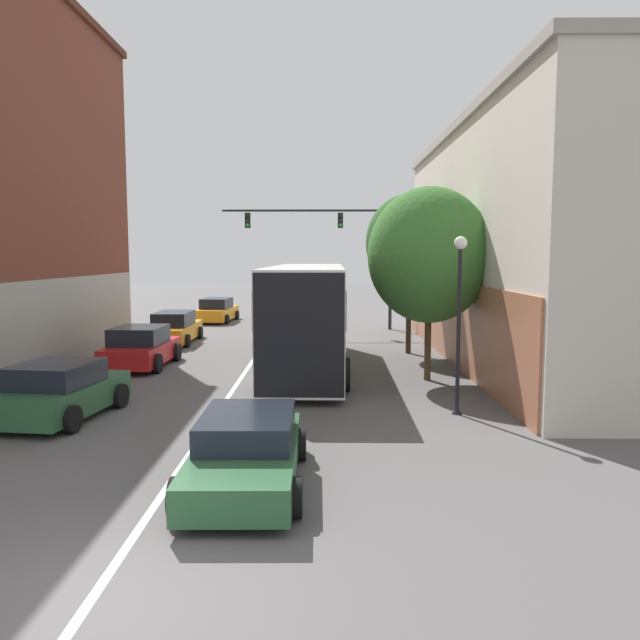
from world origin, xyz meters
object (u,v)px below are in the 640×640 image
at_px(hatchback_foreground, 247,451).
at_px(street_tree_far, 410,243).
at_px(street_lamp, 459,310).
at_px(parked_car_left_near, 59,392).
at_px(parked_car_left_mid, 217,311).
at_px(bus, 308,312).
at_px(traffic_signal_gantry, 340,239).
at_px(parked_car_left_distant, 141,348).
at_px(street_tree_near, 429,255).
at_px(parked_car_left_far, 175,328).

distance_m(hatchback_foreground, street_tree_far, 15.95).
bearing_deg(street_lamp, parked_car_left_near, -177.16).
relative_size(parked_car_left_mid, street_lamp, 0.99).
distance_m(parked_car_left_near, street_lamp, 10.03).
bearing_deg(bus, traffic_signal_gantry, -6.09).
xyz_separation_m(parked_car_left_near, street_tree_far, (9.92, 10.35, 3.83)).
distance_m(parked_car_left_distant, street_tree_near, 10.66).
bearing_deg(traffic_signal_gantry, parked_car_left_near, -111.58).
height_order(hatchback_foreground, street_tree_far, street_tree_far).
bearing_deg(traffic_signal_gantry, parked_car_left_mid, 152.09).
bearing_deg(street_lamp, parked_car_left_far, 128.54).
distance_m(hatchback_foreground, street_lamp, 7.05).
distance_m(bus, parked_car_left_distant, 6.15).
xyz_separation_m(parked_car_left_distant, street_lamp, (9.92, -6.62, 1.93)).
distance_m(parked_car_left_distant, street_tree_far, 11.19).
bearing_deg(traffic_signal_gantry, hatchback_foreground, -95.51).
bearing_deg(bus, street_tree_near, -114.67).
bearing_deg(parked_car_left_far, street_lamp, -141.69).
bearing_deg(street_lamp, street_tree_far, 89.45).
xyz_separation_m(parked_car_left_distant, street_tree_far, (10.01, 3.24, 3.80)).
distance_m(parked_car_left_far, traffic_signal_gantry, 10.23).
bearing_deg(street_lamp, parked_car_left_distant, 146.29).
height_order(bus, parked_car_left_distant, bus).
bearing_deg(parked_car_left_distant, parked_car_left_far, 3.95).
bearing_deg(parked_car_left_far, traffic_signal_gantry, -55.56).
xyz_separation_m(hatchback_foreground, parked_car_left_mid, (-5.09, 26.77, 0.08)).
relative_size(parked_car_left_mid, traffic_signal_gantry, 0.49).
xyz_separation_m(parked_car_left_far, street_tree_far, (10.26, -2.90, 3.82)).
bearing_deg(bus, street_tree_far, -46.78).
bearing_deg(parked_car_left_mid, parked_car_left_near, -175.47).
height_order(hatchback_foreground, traffic_signal_gantry, traffic_signal_gantry).
relative_size(hatchback_foreground, street_tree_far, 0.67).
height_order(parked_car_left_far, parked_car_left_distant, parked_car_left_distant).
height_order(bus, street_tree_far, street_tree_far).
relative_size(parked_car_left_mid, parked_car_left_far, 0.95).
height_order(parked_car_left_near, traffic_signal_gantry, traffic_signal_gantry).
bearing_deg(bus, parked_car_left_far, 44.28).
height_order(parked_car_left_far, street_lamp, street_lamp).
distance_m(street_tree_near, street_tree_far, 5.55).
distance_m(street_lamp, street_tree_far, 10.03).
distance_m(parked_car_left_near, traffic_signal_gantry, 20.39).
relative_size(hatchback_foreground, parked_car_left_near, 1.07).
bearing_deg(parked_car_left_near, parked_car_left_distant, 8.55).
relative_size(hatchback_foreground, parked_car_left_distant, 1.06).
distance_m(parked_car_left_near, parked_car_left_distant, 7.10).
relative_size(traffic_signal_gantry, street_tree_far, 1.41).
bearing_deg(parked_car_left_distant, street_lamp, -122.07).
height_order(bus, traffic_signal_gantry, traffic_signal_gantry).
bearing_deg(traffic_signal_gantry, bus, -96.87).
relative_size(hatchback_foreground, street_lamp, 0.97).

